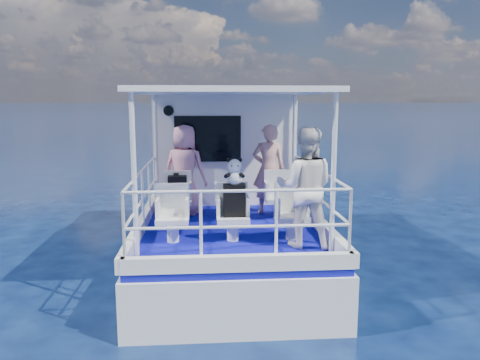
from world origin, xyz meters
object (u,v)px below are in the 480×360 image
at_px(passenger_port_fwd, 185,170).
at_px(passenger_stbd_aft, 305,187).
at_px(backpack_center, 234,200).
at_px(panda, 234,171).

height_order(passenger_port_fwd, passenger_stbd_aft, passenger_stbd_aft).
bearing_deg(backpack_center, passenger_port_fwd, 114.07).
relative_size(backpack_center, panda, 1.22).
relative_size(passenger_port_fwd, passenger_stbd_aft, 0.96).
distance_m(passenger_port_fwd, panda, 2.00).
bearing_deg(backpack_center, passenger_stbd_aft, -18.18).
xyz_separation_m(backpack_center, panda, (0.00, -0.01, 0.44)).
height_order(passenger_stbd_aft, backpack_center, passenger_stbd_aft).
bearing_deg(panda, passenger_stbd_aft, -17.55).
bearing_deg(panda, passenger_port_fwd, 114.01).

